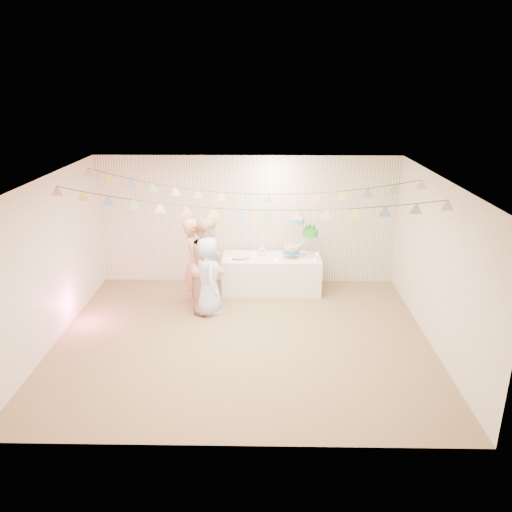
{
  "coord_description": "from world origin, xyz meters",
  "views": [
    {
      "loc": [
        0.34,
        -7.17,
        3.99
      ],
      "look_at": [
        0.2,
        0.8,
        1.15
      ],
      "focal_mm": 35.0,
      "sensor_mm": 36.0,
      "label": 1
    }
  ],
  "objects_px": {
    "person_adult_a": "(195,262)",
    "person_child": "(208,276)",
    "cake_stand": "(300,234)",
    "person_adult_b": "(209,264)",
    "table": "(271,274)"
  },
  "relations": [
    {
      "from": "person_child",
      "to": "person_adult_b",
      "type": "bearing_deg",
      "value": -13.57
    },
    {
      "from": "person_adult_b",
      "to": "person_child",
      "type": "relative_size",
      "value": 1.22
    },
    {
      "from": "person_adult_b",
      "to": "table",
      "type": "bearing_deg",
      "value": -39.22
    },
    {
      "from": "person_adult_a",
      "to": "person_child",
      "type": "height_order",
      "value": "person_adult_a"
    },
    {
      "from": "table",
      "to": "person_adult_b",
      "type": "distance_m",
      "value": 1.5
    },
    {
      "from": "table",
      "to": "person_adult_a",
      "type": "bearing_deg",
      "value": -155.88
    },
    {
      "from": "table",
      "to": "cake_stand",
      "type": "relative_size",
      "value": 2.28
    },
    {
      "from": "person_adult_a",
      "to": "person_adult_b",
      "type": "relative_size",
      "value": 0.95
    },
    {
      "from": "cake_stand",
      "to": "person_child",
      "type": "xyz_separation_m",
      "value": [
        -1.68,
        -1.05,
        -0.46
      ]
    },
    {
      "from": "person_adult_a",
      "to": "person_child",
      "type": "bearing_deg",
      "value": -146.71
    },
    {
      "from": "table",
      "to": "person_child",
      "type": "relative_size",
      "value": 1.35
    },
    {
      "from": "table",
      "to": "person_adult_a",
      "type": "relative_size",
      "value": 1.16
    },
    {
      "from": "person_child",
      "to": "table",
      "type": "bearing_deg",
      "value": -62.77
    },
    {
      "from": "table",
      "to": "cake_stand",
      "type": "height_order",
      "value": "cake_stand"
    },
    {
      "from": "cake_stand",
      "to": "person_adult_b",
      "type": "bearing_deg",
      "value": -152.1
    }
  ]
}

